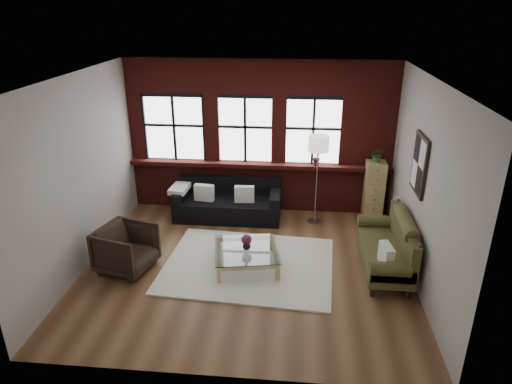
# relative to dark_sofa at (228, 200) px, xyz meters

# --- Properties ---
(floor) EXTENTS (5.50, 5.50, 0.00)m
(floor) POSITION_rel_dark_sofa_xyz_m (0.62, -1.90, -0.40)
(floor) COLOR brown
(floor) RESTS_ON ground
(ceiling) EXTENTS (5.50, 5.50, 0.00)m
(ceiling) POSITION_rel_dark_sofa_xyz_m (0.62, -1.90, 2.80)
(ceiling) COLOR white
(ceiling) RESTS_ON ground
(wall_back) EXTENTS (5.50, 0.00, 5.50)m
(wall_back) POSITION_rel_dark_sofa_xyz_m (0.62, 0.60, 1.20)
(wall_back) COLOR #ABA59F
(wall_back) RESTS_ON ground
(wall_front) EXTENTS (5.50, 0.00, 5.50)m
(wall_front) POSITION_rel_dark_sofa_xyz_m (0.62, -4.40, 1.20)
(wall_front) COLOR #ABA59F
(wall_front) RESTS_ON ground
(wall_left) EXTENTS (0.00, 5.00, 5.00)m
(wall_left) POSITION_rel_dark_sofa_xyz_m (-2.13, -1.90, 1.20)
(wall_left) COLOR #ABA59F
(wall_left) RESTS_ON ground
(wall_right) EXTENTS (0.00, 5.00, 5.00)m
(wall_right) POSITION_rel_dark_sofa_xyz_m (3.37, -1.90, 1.20)
(wall_right) COLOR #ABA59F
(wall_right) RESTS_ON ground
(brick_backwall) EXTENTS (5.50, 0.12, 3.20)m
(brick_backwall) POSITION_rel_dark_sofa_xyz_m (0.62, 0.54, 1.20)
(brick_backwall) COLOR maroon
(brick_backwall) RESTS_ON floor
(sill_ledge) EXTENTS (5.50, 0.30, 0.08)m
(sill_ledge) POSITION_rel_dark_sofa_xyz_m (0.62, 0.45, 0.64)
(sill_ledge) COLOR maroon
(sill_ledge) RESTS_ON brick_backwall
(window_left) EXTENTS (1.38, 0.10, 1.50)m
(window_left) POSITION_rel_dark_sofa_xyz_m (-1.18, 0.55, 1.35)
(window_left) COLOR black
(window_left) RESTS_ON brick_backwall
(window_mid) EXTENTS (1.38, 0.10, 1.50)m
(window_mid) POSITION_rel_dark_sofa_xyz_m (0.32, 0.55, 1.35)
(window_mid) COLOR black
(window_mid) RESTS_ON brick_backwall
(window_right) EXTENTS (1.38, 0.10, 1.50)m
(window_right) POSITION_rel_dark_sofa_xyz_m (1.72, 0.55, 1.35)
(window_right) COLOR black
(window_right) RESTS_ON brick_backwall
(wall_poster) EXTENTS (0.05, 0.74, 0.94)m
(wall_poster) POSITION_rel_dark_sofa_xyz_m (3.34, -1.60, 1.45)
(wall_poster) COLOR black
(wall_poster) RESTS_ON wall_right
(shag_rug) EXTENTS (3.00, 2.43, 0.03)m
(shag_rug) POSITION_rel_dark_sofa_xyz_m (0.64, -1.86, -0.38)
(shag_rug) COLOR white
(shag_rug) RESTS_ON floor
(dark_sofa) EXTENTS (2.19, 0.89, 0.79)m
(dark_sofa) POSITION_rel_dark_sofa_xyz_m (0.00, 0.00, 0.00)
(dark_sofa) COLOR black
(dark_sofa) RESTS_ON floor
(pillow_a) EXTENTS (0.42, 0.20, 0.34)m
(pillow_a) POSITION_rel_dark_sofa_xyz_m (-0.47, -0.10, 0.19)
(pillow_a) COLOR white
(pillow_a) RESTS_ON dark_sofa
(pillow_b) EXTENTS (0.41, 0.17, 0.34)m
(pillow_b) POSITION_rel_dark_sofa_xyz_m (0.36, -0.10, 0.19)
(pillow_b) COLOR white
(pillow_b) RESTS_ON dark_sofa
(vintage_settee) EXTENTS (0.81, 1.83, 0.98)m
(vintage_settee) POSITION_rel_dark_sofa_xyz_m (2.92, -1.75, 0.09)
(vintage_settee) COLOR #454320
(vintage_settee) RESTS_ON floor
(pillow_settee) EXTENTS (0.20, 0.40, 0.34)m
(pillow_settee) POSITION_rel_dark_sofa_xyz_m (2.84, -2.31, 0.20)
(pillow_settee) COLOR white
(pillow_settee) RESTS_ON vintage_settee
(armchair) EXTENTS (1.05, 1.03, 0.78)m
(armchair) POSITION_rel_dark_sofa_xyz_m (-1.39, -2.16, -0.01)
(armchair) COLOR black
(armchair) RESTS_ON floor
(coffee_table) EXTENTS (1.24, 1.24, 0.36)m
(coffee_table) POSITION_rel_dark_sofa_xyz_m (0.61, -1.90, -0.23)
(coffee_table) COLOR tan
(coffee_table) RESTS_ON shag_rug
(vase) EXTENTS (0.17, 0.17, 0.14)m
(vase) POSITION_rel_dark_sofa_xyz_m (0.61, -1.90, 0.02)
(vase) COLOR #B2B2B2
(vase) RESTS_ON coffee_table
(flowers) EXTENTS (0.18, 0.18, 0.18)m
(flowers) POSITION_rel_dark_sofa_xyz_m (0.61, -1.90, 0.13)
(flowers) COLOR #692442
(flowers) RESTS_ON vase
(drawer_chest) EXTENTS (0.39, 0.39, 1.25)m
(drawer_chest) POSITION_rel_dark_sofa_xyz_m (3.00, 0.22, 0.23)
(drawer_chest) COLOR tan
(drawer_chest) RESTS_ON floor
(potted_plant_top) EXTENTS (0.28, 0.24, 0.31)m
(potted_plant_top) POSITION_rel_dark_sofa_xyz_m (3.00, 0.22, 1.01)
(potted_plant_top) COLOR #2D5923
(potted_plant_top) RESTS_ON drawer_chest
(floor_lamp) EXTENTS (0.40, 0.40, 1.99)m
(floor_lamp) POSITION_rel_dark_sofa_xyz_m (1.81, -0.05, 0.60)
(floor_lamp) COLOR #A5A5A8
(floor_lamp) RESTS_ON floor
(sill_plant) EXTENTS (0.23, 0.22, 0.34)m
(sill_plant) POSITION_rel_dark_sofa_xyz_m (1.82, 0.42, 0.86)
(sill_plant) COLOR #692442
(sill_plant) RESTS_ON sill_ledge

